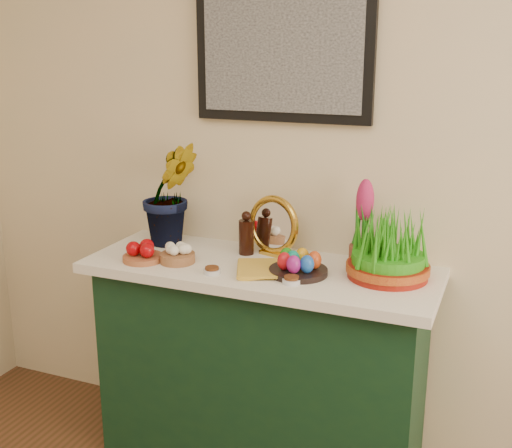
{
  "coord_description": "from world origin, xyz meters",
  "views": [
    {
      "loc": [
        0.47,
        -0.23,
        1.73
      ],
      "look_at": [
        -0.43,
        1.95,
        1.07
      ],
      "focal_mm": 45.0,
      "sensor_mm": 36.0,
      "label": 1
    }
  ],
  "objects_px": {
    "book": "(237,268)",
    "hyacinth_green": "(170,177)",
    "sideboard": "(261,370)",
    "wheatgrass_sabzeh": "(389,249)",
    "mirror": "(273,226)"
  },
  "relations": [
    {
      "from": "book",
      "to": "hyacinth_green",
      "type": "bearing_deg",
      "value": 128.82
    },
    {
      "from": "sideboard",
      "to": "wheatgrass_sabzeh",
      "type": "bearing_deg",
      "value": 5.33
    },
    {
      "from": "book",
      "to": "wheatgrass_sabzeh",
      "type": "distance_m",
      "value": 0.58
    },
    {
      "from": "hyacinth_green",
      "to": "mirror",
      "type": "bearing_deg",
      "value": -37.39
    },
    {
      "from": "hyacinth_green",
      "to": "mirror",
      "type": "height_order",
      "value": "hyacinth_green"
    },
    {
      "from": "wheatgrass_sabzeh",
      "to": "book",
      "type": "bearing_deg",
      "value": -163.73
    },
    {
      "from": "mirror",
      "to": "wheatgrass_sabzeh",
      "type": "bearing_deg",
      "value": -11.38
    },
    {
      "from": "sideboard",
      "to": "hyacinth_green",
      "type": "distance_m",
      "value": 0.9
    },
    {
      "from": "mirror",
      "to": "hyacinth_green",
      "type": "bearing_deg",
      "value": -175.76
    },
    {
      "from": "mirror",
      "to": "sideboard",
      "type": "bearing_deg",
      "value": -88.53
    },
    {
      "from": "mirror",
      "to": "book",
      "type": "distance_m",
      "value": 0.28
    },
    {
      "from": "hyacinth_green",
      "to": "mirror",
      "type": "relative_size",
      "value": 2.34
    },
    {
      "from": "sideboard",
      "to": "hyacinth_green",
      "type": "relative_size",
      "value": 2.19
    },
    {
      "from": "mirror",
      "to": "book",
      "type": "xyz_separation_m",
      "value": [
        -0.05,
        -0.26,
        -0.11
      ]
    },
    {
      "from": "sideboard",
      "to": "wheatgrass_sabzeh",
      "type": "relative_size",
      "value": 4.18
    }
  ]
}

